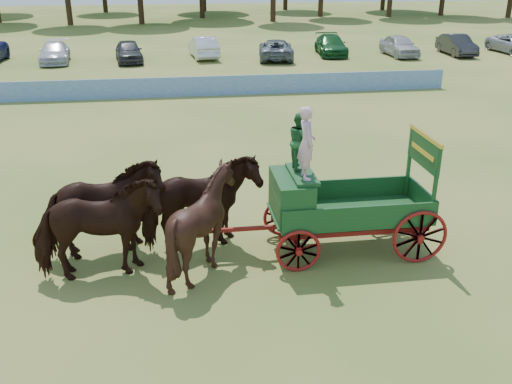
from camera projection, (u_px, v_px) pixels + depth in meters
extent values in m
plane|color=olive|center=(304.00, 257.00, 14.31)|extent=(160.00, 160.00, 0.00)
imported|color=black|center=(97.00, 230.00, 12.94)|extent=(3.07, 1.67, 2.48)
imported|color=black|center=(102.00, 210.00, 13.94)|extent=(3.17, 2.03, 2.48)
imported|color=black|center=(203.00, 223.00, 13.25)|extent=(2.65, 2.47, 2.48)
imported|color=black|center=(201.00, 204.00, 14.26)|extent=(3.16, 1.98, 2.48)
cube|color=maroon|center=(290.00, 231.00, 14.30)|extent=(0.12, 2.00, 0.12)
cube|color=maroon|center=(404.00, 224.00, 14.69)|extent=(0.12, 2.00, 0.12)
cube|color=maroon|center=(355.00, 233.00, 13.95)|extent=(3.80, 0.10, 0.12)
cube|color=maroon|center=(342.00, 214.00, 14.95)|extent=(3.80, 0.10, 0.12)
cube|color=maroon|center=(255.00, 228.00, 14.12)|extent=(2.80, 0.09, 0.09)
cube|color=#164422|center=(349.00, 213.00, 14.34)|extent=(3.80, 1.80, 0.10)
cube|color=#164422|center=(361.00, 217.00, 13.42)|extent=(3.80, 0.06, 0.55)
cube|color=#164422|center=(340.00, 189.00, 15.03)|extent=(3.80, 0.06, 0.55)
cube|color=#164422|center=(422.00, 198.00, 14.47)|extent=(0.06, 1.80, 0.55)
cube|color=#164422|center=(291.00, 197.00, 13.93)|extent=(0.85, 1.70, 1.05)
cube|color=#164422|center=(302.00, 174.00, 13.74)|extent=(0.55, 1.50, 0.08)
cube|color=#164422|center=(276.00, 205.00, 13.96)|extent=(0.10, 1.60, 0.65)
cube|color=#164422|center=(283.00, 216.00, 14.10)|extent=(0.55, 1.60, 0.06)
cube|color=#164422|center=(435.00, 186.00, 13.48)|extent=(0.08, 0.08, 1.80)
cube|color=#164422|center=(409.00, 164.00, 14.94)|extent=(0.08, 0.08, 1.80)
cube|color=#164422|center=(424.00, 152.00, 13.98)|extent=(0.07, 1.75, 0.75)
cube|color=gold|center=(426.00, 136.00, 13.83)|extent=(0.08, 1.80, 0.09)
cube|color=gold|center=(423.00, 152.00, 13.98)|extent=(0.02, 1.30, 0.12)
torus|color=maroon|center=(298.00, 251.00, 13.45)|extent=(1.09, 0.09, 1.09)
torus|color=maroon|center=(283.00, 217.00, 15.18)|extent=(1.09, 0.09, 1.09)
torus|color=maroon|center=(420.00, 237.00, 13.79)|extent=(1.39, 0.09, 1.39)
torus|color=maroon|center=(392.00, 205.00, 15.52)|extent=(1.39, 0.09, 1.39)
imported|color=#DCA8BE|center=(307.00, 143.00, 13.08)|extent=(0.41, 0.63, 1.72)
imported|color=#25622F|center=(300.00, 141.00, 13.78)|extent=(0.53, 0.67, 1.39)
cube|color=#1C5199|center=(212.00, 86.00, 30.41)|extent=(26.00, 0.08, 1.05)
imported|color=silver|center=(55.00, 53.00, 39.73)|extent=(2.41, 4.93, 1.38)
imported|color=#333338|center=(129.00, 51.00, 39.92)|extent=(2.29, 4.56, 1.49)
imported|color=silver|center=(203.00, 47.00, 41.54)|extent=(2.14, 4.80, 1.53)
imported|color=slate|center=(276.00, 49.00, 40.98)|extent=(3.03, 5.36, 1.41)
imported|color=#144C1E|center=(331.00, 45.00, 42.77)|extent=(2.48, 5.11, 1.43)
imported|color=#B2B2B7|center=(399.00, 46.00, 42.27)|extent=(1.93, 4.53, 1.52)
imported|color=#262628|center=(457.00, 45.00, 42.76)|extent=(1.74, 4.56, 1.48)
cylinder|color=#382314|center=(140.00, 4.00, 61.09)|extent=(0.60, 0.60, 4.25)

